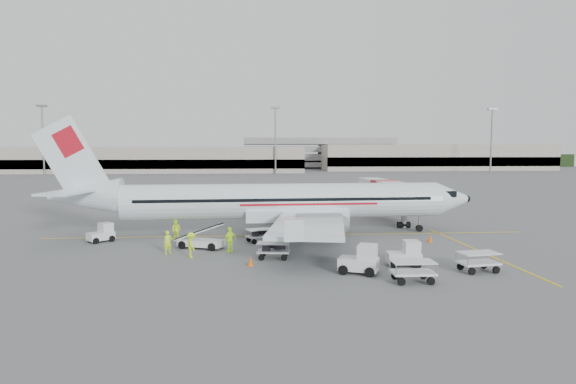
# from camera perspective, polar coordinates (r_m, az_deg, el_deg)

# --- Properties ---
(ground) EXTENTS (360.00, 360.00, 0.00)m
(ground) POSITION_cam_1_polar(r_m,az_deg,el_deg) (44.20, 0.21, -5.14)
(ground) COLOR #56595B
(stripe_lead) EXTENTS (44.00, 0.20, 0.01)m
(stripe_lead) POSITION_cam_1_polar(r_m,az_deg,el_deg) (44.20, 0.21, -5.13)
(stripe_lead) COLOR yellow
(stripe_lead) RESTS_ON ground
(stripe_cross) EXTENTS (0.20, 20.00, 0.01)m
(stripe_cross) POSITION_cam_1_polar(r_m,az_deg,el_deg) (40.26, 21.63, -6.48)
(stripe_cross) COLOR yellow
(stripe_cross) RESTS_ON ground
(terminal_west) EXTENTS (110.00, 22.00, 9.00)m
(terminal_west) POSITION_cam_1_polar(r_m,az_deg,el_deg) (177.18, -16.43, 3.69)
(terminal_west) COLOR gray
(terminal_west) RESTS_ON ground
(terminal_east) EXTENTS (90.00, 26.00, 10.00)m
(terminal_east) POSITION_cam_1_polar(r_m,az_deg,el_deg) (202.26, 16.84, 3.95)
(terminal_east) COLOR gray
(terminal_east) RESTS_ON ground
(parking_garage) EXTENTS (62.00, 24.00, 14.00)m
(parking_garage) POSITION_cam_1_polar(r_m,az_deg,el_deg) (205.38, 3.48, 4.73)
(parking_garage) COLOR slate
(parking_garage) RESTS_ON ground
(treeline) EXTENTS (300.00, 3.00, 6.00)m
(treeline) POSITION_cam_1_polar(r_m,az_deg,el_deg) (218.45, -3.60, 3.69)
(treeline) COLOR black
(treeline) RESTS_ON ground
(mast_west) EXTENTS (3.20, 1.20, 22.00)m
(mast_west) POSITION_cam_1_polar(r_m,az_deg,el_deg) (174.53, -27.03, 5.47)
(mast_west) COLOR slate
(mast_west) RESTS_ON ground
(mast_center) EXTENTS (3.20, 1.20, 22.00)m
(mast_center) POSITION_cam_1_polar(r_m,az_deg,el_deg) (161.63, -1.50, 6.10)
(mast_center) COLOR slate
(mast_center) RESTS_ON ground
(mast_east) EXTENTS (3.20, 1.20, 22.00)m
(mast_east) POSITION_cam_1_polar(r_m,az_deg,el_deg) (181.77, 22.96, 5.58)
(mast_east) COLOR slate
(mast_east) RESTS_ON ground
(aircraft) EXTENTS (39.33, 31.35, 10.56)m
(aircraft) POSITION_cam_1_polar(r_m,az_deg,el_deg) (44.03, -0.39, 1.74)
(aircraft) COLOR white
(aircraft) RESTS_ON ground
(jet_bridge) EXTENTS (4.05, 17.02, 4.43)m
(jet_bridge) POSITION_cam_1_polar(r_m,az_deg,el_deg) (55.07, 11.30, -0.91)
(jet_bridge) COLOR silver
(jet_bridge) RESTS_ON ground
(belt_loader) EXTENTS (5.10, 3.48, 2.59)m
(belt_loader) POSITION_cam_1_polar(r_m,az_deg,el_deg) (38.77, -10.26, -4.70)
(belt_loader) COLOR silver
(belt_loader) RESTS_ON ground
(tug_fore) EXTENTS (2.32, 1.46, 1.71)m
(tug_fore) POSITION_cam_1_polar(r_m,az_deg,el_deg) (33.42, 13.57, -7.08)
(tug_fore) COLOR silver
(tug_fore) RESTS_ON ground
(tug_mid) EXTENTS (2.77, 2.24, 1.87)m
(tug_mid) POSITION_cam_1_polar(r_m,az_deg,el_deg) (30.88, 8.36, -7.83)
(tug_mid) COLOR silver
(tug_mid) RESTS_ON ground
(tug_aft) EXTENTS (2.32, 2.27, 1.59)m
(tug_aft) POSITION_cam_1_polar(r_m,az_deg,el_deg) (43.82, -21.34, -4.51)
(tug_aft) COLOR silver
(tug_aft) RESTS_ON ground
(cart_loaded_a) EXTENTS (2.45, 1.64, 1.20)m
(cart_loaded_a) POSITION_cam_1_polar(r_m,az_deg,el_deg) (34.63, -1.75, -6.95)
(cart_loaded_a) COLOR silver
(cart_loaded_a) RESTS_ON ground
(cart_loaded_b) EXTENTS (2.53, 2.04, 1.15)m
(cart_loaded_b) POSITION_cam_1_polar(r_m,az_deg,el_deg) (40.86, -3.37, -5.16)
(cart_loaded_b) COLOR silver
(cart_loaded_b) RESTS_ON ground
(cart_empty_a) EXTENTS (2.51, 1.52, 1.29)m
(cart_empty_a) POSITION_cam_1_polar(r_m,az_deg,el_deg) (29.52, 14.57, -9.11)
(cart_empty_a) COLOR silver
(cart_empty_a) RESTS_ON ground
(cart_empty_b) EXTENTS (2.63, 1.77, 1.28)m
(cart_empty_b) POSITION_cam_1_polar(r_m,az_deg,el_deg) (33.30, 21.62, -7.71)
(cart_empty_b) COLOR silver
(cart_empty_b) RESTS_ON ground
(cone_nose) EXTENTS (0.41, 0.41, 0.67)m
(cone_nose) POSITION_cam_1_polar(r_m,az_deg,el_deg) (42.61, 16.48, -5.26)
(cone_nose) COLOR #DF570A
(cone_nose) RESTS_ON ground
(cone_port) EXTENTS (0.33, 0.33, 0.53)m
(cone_port) POSITION_cam_1_polar(r_m,az_deg,el_deg) (54.79, 4.03, -2.91)
(cone_port) COLOR #DF570A
(cone_port) RESTS_ON ground
(cone_stbd) EXTENTS (0.42, 0.42, 0.68)m
(cone_stbd) POSITION_cam_1_polar(r_m,az_deg,el_deg) (32.73, -4.46, -8.13)
(cone_stbd) COLOR #DF570A
(cone_stbd) RESTS_ON ground
(crew_a) EXTENTS (0.77, 0.69, 1.76)m
(crew_a) POSITION_cam_1_polar(r_m,az_deg,el_deg) (37.24, -14.04, -5.82)
(crew_a) COLOR #B2E01D
(crew_a) RESTS_ON ground
(crew_b) EXTENTS (1.05, 0.95, 1.76)m
(crew_b) POSITION_cam_1_polar(r_m,az_deg,el_deg) (42.91, -13.11, -4.38)
(crew_b) COLOR #B2E01D
(crew_b) RESTS_ON ground
(crew_c) EXTENTS (1.08, 1.36, 1.84)m
(crew_c) POSITION_cam_1_polar(r_m,az_deg,el_deg) (35.65, -11.41, -6.17)
(crew_c) COLOR #B2E01D
(crew_c) RESTS_ON ground
(crew_d) EXTENTS (1.17, 1.09, 1.93)m
(crew_d) POSITION_cam_1_polar(r_m,az_deg,el_deg) (37.09, -6.88, -5.62)
(crew_d) COLOR #B2E01D
(crew_d) RESTS_ON ground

